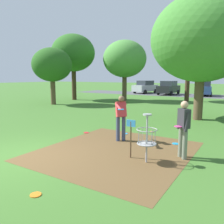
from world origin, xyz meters
TOP-DOWN VIEW (x-y plane):
  - ground_plane at (0.00, 0.00)m, footprint 160.00×160.00m
  - dirt_tee_pad at (2.16, 2.01)m, footprint 4.54×4.96m
  - disc_golf_basket at (3.35, 1.62)m, footprint 0.98×0.58m
  - player_foreground_watching at (1.71, 3.12)m, footprint 0.67×1.08m
  - player_throwing at (4.17, 2.50)m, footprint 0.45×0.45m
  - frisbee_near_basket at (1.35, 4.14)m, footprint 0.21×0.21m
  - frisbee_by_tee at (-0.17, 3.40)m, footprint 0.22×0.22m
  - frisbee_mid_grass at (2.21, -1.27)m, footprint 0.23×0.23m
  - frisbee_far_left at (3.59, 3.81)m, footprint 0.24×0.24m
  - frisbee_scattered_a at (2.18, 5.04)m, footprint 0.21×0.21m
  - tree_near_left at (-8.99, 9.97)m, footprint 3.38×3.38m
  - tree_near_right at (-5.15, 15.84)m, footprint 4.23×4.23m
  - tree_mid_left at (3.24, 9.18)m, footprint 5.47×5.47m
  - tree_mid_center at (-10.12, 14.00)m, footprint 4.41×4.41m
  - tree_far_left at (0.29, 18.60)m, footprint 3.79×3.79m
  - parking_lot_strip at (0.00, 26.19)m, footprint 36.00×6.00m
  - parked_car_leftmost at (-7.73, 26.85)m, footprint 2.61×4.48m
  - parked_car_center_left at (-3.94, 25.99)m, footprint 2.16×4.30m
  - parked_car_center_right at (0.38, 26.61)m, footprint 2.49×4.44m

SIDE VIEW (x-z plane):
  - ground_plane at x=0.00m, z-range 0.00..0.00m
  - parking_lot_strip at x=0.00m, z-range 0.00..0.01m
  - dirt_tee_pad at x=2.16m, z-range 0.00..0.01m
  - frisbee_near_basket at x=1.35m, z-range 0.00..0.02m
  - frisbee_by_tee at x=-0.17m, z-range 0.00..0.02m
  - frisbee_mid_grass at x=2.21m, z-range 0.00..0.02m
  - frisbee_far_left at x=3.59m, z-range 0.00..0.02m
  - frisbee_scattered_a at x=2.18m, z-range 0.00..0.02m
  - disc_golf_basket at x=3.35m, z-range 0.06..1.45m
  - parked_car_leftmost at x=-7.73m, z-range 0.00..1.84m
  - parked_car_center_left at x=-3.94m, z-range 0.00..1.84m
  - parked_car_center_right at x=0.38m, z-range 0.00..1.84m
  - player_throwing at x=4.17m, z-range 0.11..1.82m
  - player_foreground_watching at x=1.71m, z-range 0.13..1.84m
  - tree_near_left at x=-8.99m, z-range 0.96..5.81m
  - tree_near_right at x=-5.15m, z-range 1.14..7.06m
  - tree_far_left at x=0.29m, z-range 1.31..7.22m
  - tree_mid_left at x=3.24m, z-range 1.04..7.78m
  - tree_mid_center at x=-10.12m, z-range 1.43..8.10m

